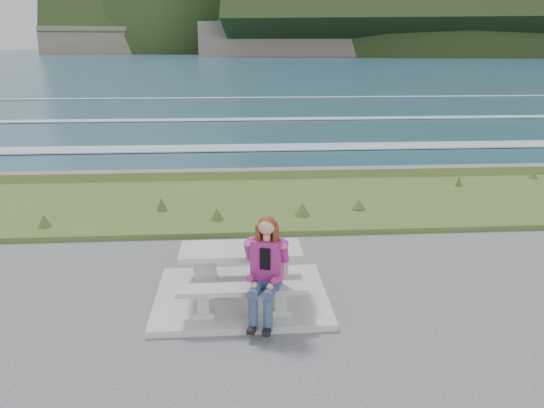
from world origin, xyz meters
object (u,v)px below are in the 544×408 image
at_px(bench_landward, 242,293).
at_px(bench_seaward, 240,255).
at_px(picnic_table, 241,258).
at_px(seated_woman, 265,284).

xyz_separation_m(bench_landward, bench_seaward, (0.00, 1.40, 0.00)).
distance_m(picnic_table, bench_seaward, 0.74).
relative_size(picnic_table, bench_seaward, 1.00).
relative_size(bench_landward, seated_woman, 1.23).
bearing_deg(bench_seaward, seated_woman, -78.60).
distance_m(bench_seaward, seated_woman, 1.58).
distance_m(picnic_table, seated_woman, 0.89).
bearing_deg(bench_landward, picnic_table, 90.00).
xyz_separation_m(bench_landward, seated_woman, (0.31, -0.13, 0.19)).
distance_m(picnic_table, bench_landward, 0.74).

